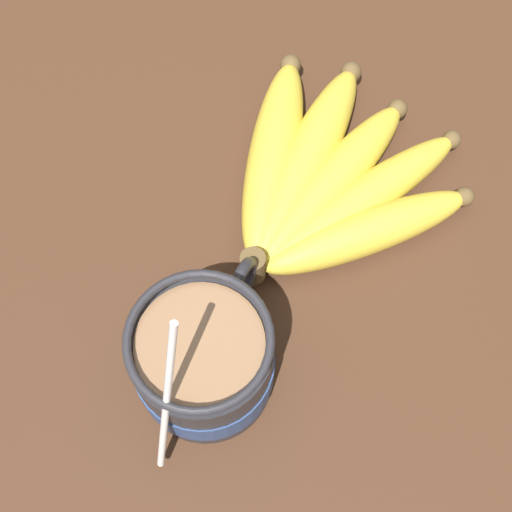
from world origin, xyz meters
TOP-DOWN VIEW (x-y plane):
  - table at (0.00, 0.00)cm, footprint 122.03×122.03cm
  - coffee_mug at (-8.64, 1.38)cm, footprint 15.97×10.11cm
  - banana_bunch at (9.92, -0.32)cm, footprint 23.54×21.88cm

SIDE VIEW (x-z plane):
  - table at x=0.00cm, z-range 0.00..2.55cm
  - banana_bunch at x=9.92cm, z-range 2.35..6.75cm
  - coffee_mug at x=-8.64cm, z-range -1.64..15.20cm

